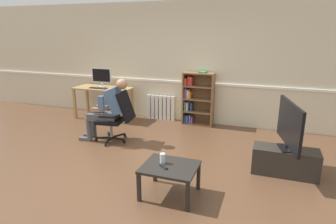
{
  "coord_description": "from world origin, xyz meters",
  "views": [
    {
      "loc": [
        1.77,
        -3.65,
        2.06
      ],
      "look_at": [
        0.15,
        0.85,
        0.7
      ],
      "focal_mm": 30.56,
      "sensor_mm": 36.0,
      "label": 1
    }
  ],
  "objects_px": {
    "keyboard": "(98,88)",
    "office_chair": "(118,115)",
    "drinking_glass": "(163,158)",
    "spare_remote": "(163,167)",
    "person_seated": "(109,108)",
    "radiator": "(161,107)",
    "bookshelf": "(196,99)",
    "computer_mouse": "(112,89)",
    "computer_desk": "(103,92)",
    "tv_stand": "(285,161)",
    "tv_screen": "(289,125)",
    "coffee_table": "(170,170)",
    "imac_monitor": "(101,76)"
  },
  "relations": [
    {
      "from": "spare_remote",
      "to": "keyboard",
      "type": "bearing_deg",
      "value": 83.74
    },
    {
      "from": "imac_monitor",
      "to": "spare_remote",
      "type": "bearing_deg",
      "value": -46.89
    },
    {
      "from": "keyboard",
      "to": "coffee_table",
      "type": "relative_size",
      "value": 0.64
    },
    {
      "from": "computer_mouse",
      "to": "office_chair",
      "type": "distance_m",
      "value": 1.38
    },
    {
      "from": "computer_desk",
      "to": "computer_mouse",
      "type": "bearing_deg",
      "value": -20.25
    },
    {
      "from": "tv_stand",
      "to": "coffee_table",
      "type": "height_order",
      "value": "coffee_table"
    },
    {
      "from": "keyboard",
      "to": "tv_screen",
      "type": "distance_m",
      "value": 4.35
    },
    {
      "from": "person_seated",
      "to": "tv_screen",
      "type": "bearing_deg",
      "value": 76.24
    },
    {
      "from": "computer_desk",
      "to": "tv_screen",
      "type": "distance_m",
      "value": 4.37
    },
    {
      "from": "drinking_glass",
      "to": "imac_monitor",
      "type": "bearing_deg",
      "value": 133.63
    },
    {
      "from": "keyboard",
      "to": "tv_stand",
      "type": "xyz_separation_m",
      "value": [
        4.1,
        -1.44,
        -0.56
      ]
    },
    {
      "from": "keyboard",
      "to": "tv_stand",
      "type": "bearing_deg",
      "value": -19.38
    },
    {
      "from": "keyboard",
      "to": "bookshelf",
      "type": "height_order",
      "value": "bookshelf"
    },
    {
      "from": "imac_monitor",
      "to": "spare_remote",
      "type": "height_order",
      "value": "imac_monitor"
    },
    {
      "from": "person_seated",
      "to": "tv_stand",
      "type": "distance_m",
      "value": 3.2
    },
    {
      "from": "imac_monitor",
      "to": "person_seated",
      "type": "height_order",
      "value": "person_seated"
    },
    {
      "from": "imac_monitor",
      "to": "tv_stand",
      "type": "xyz_separation_m",
      "value": [
        4.13,
        -1.66,
        -0.81
      ]
    },
    {
      "from": "computer_desk",
      "to": "tv_stand",
      "type": "height_order",
      "value": "computer_desk"
    },
    {
      "from": "keyboard",
      "to": "computer_mouse",
      "type": "height_order",
      "value": "computer_mouse"
    },
    {
      "from": "spare_remote",
      "to": "tv_stand",
      "type": "bearing_deg",
      "value": -12.85
    },
    {
      "from": "bookshelf",
      "to": "drinking_glass",
      "type": "bearing_deg",
      "value": -84.09
    },
    {
      "from": "person_seated",
      "to": "radiator",
      "type": "bearing_deg",
      "value": 157.75
    },
    {
      "from": "tv_stand",
      "to": "person_seated",
      "type": "bearing_deg",
      "value": 174.32
    },
    {
      "from": "drinking_glass",
      "to": "spare_remote",
      "type": "xyz_separation_m",
      "value": [
        0.05,
        -0.11,
        -0.06
      ]
    },
    {
      "from": "keyboard",
      "to": "coffee_table",
      "type": "height_order",
      "value": "keyboard"
    },
    {
      "from": "computer_mouse",
      "to": "spare_remote",
      "type": "bearing_deg",
      "value": -49.38
    },
    {
      "from": "office_chair",
      "to": "tv_screen",
      "type": "height_order",
      "value": "tv_screen"
    },
    {
      "from": "person_seated",
      "to": "tv_screen",
      "type": "relative_size",
      "value": 1.21
    },
    {
      "from": "radiator",
      "to": "tv_stand",
      "type": "bearing_deg",
      "value": -35.86
    },
    {
      "from": "tv_screen",
      "to": "person_seated",
      "type": "bearing_deg",
      "value": 70.94
    },
    {
      "from": "keyboard",
      "to": "office_chair",
      "type": "distance_m",
      "value": 1.6
    },
    {
      "from": "drinking_glass",
      "to": "bookshelf",
      "type": "bearing_deg",
      "value": 95.91
    },
    {
      "from": "keyboard",
      "to": "computer_mouse",
      "type": "distance_m",
      "value": 0.36
    },
    {
      "from": "radiator",
      "to": "drinking_glass",
      "type": "bearing_deg",
      "value": -68.49
    },
    {
      "from": "bookshelf",
      "to": "drinking_glass",
      "type": "distance_m",
      "value": 2.96
    },
    {
      "from": "computer_desk",
      "to": "tv_stand",
      "type": "distance_m",
      "value": 4.39
    },
    {
      "from": "office_chair",
      "to": "person_seated",
      "type": "xyz_separation_m",
      "value": [
        -0.17,
        -0.02,
        0.12
      ]
    },
    {
      "from": "computer_mouse",
      "to": "office_chair",
      "type": "xyz_separation_m",
      "value": [
        0.77,
        -1.12,
        -0.24
      ]
    },
    {
      "from": "imac_monitor",
      "to": "tv_stand",
      "type": "distance_m",
      "value": 4.53
    },
    {
      "from": "computer_mouse",
      "to": "spare_remote",
      "type": "relative_size",
      "value": 0.67
    },
    {
      "from": "person_seated",
      "to": "spare_remote",
      "type": "relative_size",
      "value": 8.16
    },
    {
      "from": "keyboard",
      "to": "drinking_glass",
      "type": "xyz_separation_m",
      "value": [
        2.57,
        -2.51,
        -0.29
      ]
    },
    {
      "from": "computer_mouse",
      "to": "radiator",
      "type": "height_order",
      "value": "computer_mouse"
    },
    {
      "from": "computer_desk",
      "to": "tv_screen",
      "type": "bearing_deg",
      "value": -21.26
    },
    {
      "from": "computer_mouse",
      "to": "bookshelf",
      "type": "distance_m",
      "value": 1.96
    },
    {
      "from": "tv_stand",
      "to": "spare_remote",
      "type": "xyz_separation_m",
      "value": [
        -1.48,
        -1.17,
        0.22
      ]
    },
    {
      "from": "drinking_glass",
      "to": "radiator",
      "type": "bearing_deg",
      "value": 111.51
    },
    {
      "from": "bookshelf",
      "to": "drinking_glass",
      "type": "height_order",
      "value": "bookshelf"
    },
    {
      "from": "computer_desk",
      "to": "radiator",
      "type": "xyz_separation_m",
      "value": [
        1.34,
        0.39,
        -0.36
      ]
    },
    {
      "from": "person_seated",
      "to": "spare_remote",
      "type": "xyz_separation_m",
      "value": [
        1.67,
        -1.49,
        -0.23
      ]
    }
  ]
}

